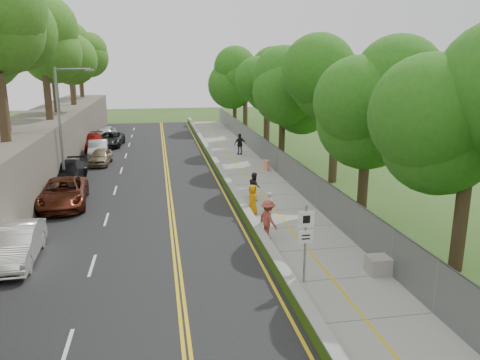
{
  "coord_description": "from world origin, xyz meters",
  "views": [
    {
      "loc": [
        -4.28,
        -18.86,
        8.27
      ],
      "look_at": [
        0.5,
        8.0,
        1.4
      ],
      "focal_mm": 35.0,
      "sensor_mm": 36.0,
      "label": 1
    }
  ],
  "objects_px": {
    "construction_barrel": "(266,165)",
    "painter_0": "(253,200)",
    "streetlight": "(63,118)",
    "person_far": "(240,144)",
    "signpost": "(306,235)",
    "concrete_block": "(381,265)",
    "car_1": "(16,244)",
    "car_2": "(63,193)"
  },
  "relations": [
    {
      "from": "streetlight",
      "to": "construction_barrel",
      "type": "xyz_separation_m",
      "value": [
        14.47,
        2.0,
        -4.18
      ]
    },
    {
      "from": "construction_barrel",
      "to": "concrete_block",
      "type": "xyz_separation_m",
      "value": [
        0.29,
        -18.81,
        -0.05
      ]
    },
    {
      "from": "concrete_block",
      "to": "car_2",
      "type": "relative_size",
      "value": 0.19
    },
    {
      "from": "car_2",
      "to": "car_1",
      "type": "bearing_deg",
      "value": -98.01
    },
    {
      "from": "streetlight",
      "to": "painter_0",
      "type": "height_order",
      "value": "streetlight"
    },
    {
      "from": "streetlight",
      "to": "car_1",
      "type": "xyz_separation_m",
      "value": [
        0.09,
        -13.04,
        -3.81
      ]
    },
    {
      "from": "car_2",
      "to": "person_far",
      "type": "xyz_separation_m",
      "value": [
        13.02,
        13.74,
        0.19
      ]
    },
    {
      "from": "signpost",
      "to": "car_1",
      "type": "distance_m",
      "value": 12.14
    },
    {
      "from": "construction_barrel",
      "to": "car_1",
      "type": "bearing_deg",
      "value": -133.7
    },
    {
      "from": "construction_barrel",
      "to": "car_2",
      "type": "xyz_separation_m",
      "value": [
        -13.9,
        -6.96,
        0.37
      ]
    },
    {
      "from": "car_1",
      "to": "painter_0",
      "type": "bearing_deg",
      "value": 19.67
    },
    {
      "from": "signpost",
      "to": "concrete_block",
      "type": "relative_size",
      "value": 2.92
    },
    {
      "from": "painter_0",
      "to": "person_far",
      "type": "xyz_separation_m",
      "value": [
        2.38,
        17.34,
        0.11
      ]
    },
    {
      "from": "car_2",
      "to": "painter_0",
      "type": "relative_size",
      "value": 3.33
    },
    {
      "from": "painter_0",
      "to": "concrete_block",
      "type": "bearing_deg",
      "value": -135.03
    },
    {
      "from": "streetlight",
      "to": "concrete_block",
      "type": "height_order",
      "value": "streetlight"
    },
    {
      "from": "car_1",
      "to": "signpost",
      "type": "bearing_deg",
      "value": -21.44
    },
    {
      "from": "construction_barrel",
      "to": "car_1",
      "type": "distance_m",
      "value": 20.81
    },
    {
      "from": "concrete_block",
      "to": "car_1",
      "type": "height_order",
      "value": "car_1"
    },
    {
      "from": "signpost",
      "to": "painter_0",
      "type": "distance_m",
      "value": 8.52
    },
    {
      "from": "person_far",
      "to": "streetlight",
      "type": "bearing_deg",
      "value": 21.43
    },
    {
      "from": "construction_barrel",
      "to": "car_2",
      "type": "distance_m",
      "value": 15.55
    },
    {
      "from": "concrete_block",
      "to": "person_far",
      "type": "bearing_deg",
      "value": 92.62
    },
    {
      "from": "signpost",
      "to": "person_far",
      "type": "xyz_separation_m",
      "value": [
        2.08,
        25.79,
        -0.95
      ]
    },
    {
      "from": "signpost",
      "to": "construction_barrel",
      "type": "distance_m",
      "value": 19.3
    },
    {
      "from": "signpost",
      "to": "car_1",
      "type": "height_order",
      "value": "signpost"
    },
    {
      "from": "concrete_block",
      "to": "car_1",
      "type": "xyz_separation_m",
      "value": [
        -14.67,
        3.77,
        0.42
      ]
    },
    {
      "from": "construction_barrel",
      "to": "person_far",
      "type": "distance_m",
      "value": 6.85
    },
    {
      "from": "construction_barrel",
      "to": "signpost",
      "type": "bearing_deg",
      "value": -98.83
    },
    {
      "from": "painter_0",
      "to": "person_far",
      "type": "distance_m",
      "value": 17.5
    },
    {
      "from": "construction_barrel",
      "to": "car_1",
      "type": "xyz_separation_m",
      "value": [
        -14.37,
        -15.04,
        0.37
      ]
    },
    {
      "from": "signpost",
      "to": "construction_barrel",
      "type": "bearing_deg",
      "value": 81.17
    },
    {
      "from": "construction_barrel",
      "to": "painter_0",
      "type": "height_order",
      "value": "painter_0"
    },
    {
      "from": "streetlight",
      "to": "concrete_block",
      "type": "relative_size",
      "value": 7.54
    },
    {
      "from": "signpost",
      "to": "car_2",
      "type": "bearing_deg",
      "value": 132.24
    },
    {
      "from": "concrete_block",
      "to": "car_1",
      "type": "distance_m",
      "value": 15.15
    },
    {
      "from": "streetlight",
      "to": "car_2",
      "type": "bearing_deg",
      "value": -83.48
    },
    {
      "from": "construction_barrel",
      "to": "painter_0",
      "type": "bearing_deg",
      "value": -107.12
    },
    {
      "from": "streetlight",
      "to": "person_far",
      "type": "relative_size",
      "value": 4.14
    },
    {
      "from": "signpost",
      "to": "concrete_block",
      "type": "xyz_separation_m",
      "value": [
        3.25,
        0.21,
        -1.56
      ]
    },
    {
      "from": "person_far",
      "to": "concrete_block",
      "type": "bearing_deg",
      "value": 81.2
    },
    {
      "from": "concrete_block",
      "to": "person_far",
      "type": "distance_m",
      "value": 25.62
    }
  ]
}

